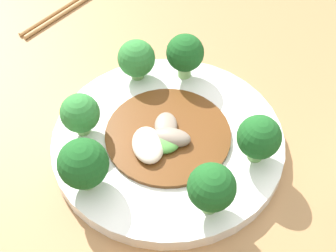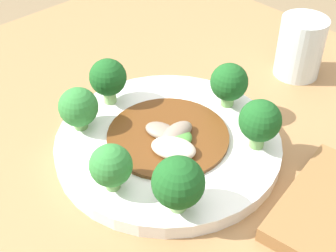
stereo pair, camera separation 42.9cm
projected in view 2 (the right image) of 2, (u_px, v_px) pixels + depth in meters
The scene contains 9 objects.
plate at pixel (168, 143), 0.63m from camera, with size 0.30×0.30×0.02m.
broccoli_southwest at pixel (78, 107), 0.62m from camera, with size 0.05×0.05×0.06m.
broccoli_north at pixel (229, 83), 0.66m from camera, with size 0.05×0.05×0.07m.
broccoli_northeast at pixel (260, 121), 0.59m from camera, with size 0.05×0.05×0.07m.
broccoli_southeast at pixel (178, 183), 0.51m from camera, with size 0.06×0.06×0.07m.
broccoli_west at pixel (108, 78), 0.66m from camera, with size 0.05×0.05×0.07m.
broccoli_south at pixel (111, 166), 0.54m from camera, with size 0.05×0.05×0.06m.
stirfry_center at pixel (170, 137), 0.62m from camera, with size 0.16×0.16×0.02m.
drinking_glass at pixel (300, 47), 0.75m from camera, with size 0.07×0.07×0.10m.
Camera 2 is at (0.36, -0.36, 1.17)m, focal length 50.00 mm.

